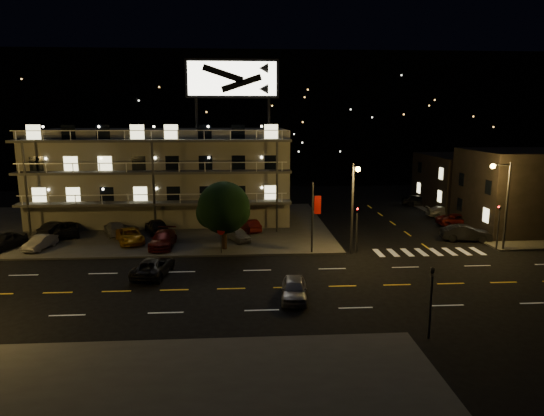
{
  "coord_description": "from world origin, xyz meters",
  "views": [
    {
      "loc": [
        -1.25,
        -32.75,
        12.14
      ],
      "look_at": [
        1.43,
        8.0,
        4.26
      ],
      "focal_mm": 32.0,
      "sensor_mm": 36.0,
      "label": 1
    }
  ],
  "objects": [
    {
      "name": "side_car_0",
      "position": [
        20.67,
        11.84,
        0.77
      ],
      "size": [
        4.9,
        2.51,
        1.54
      ],
      "primitive_type": "imported",
      "rotation": [
        0.0,
        0.0,
        1.37
      ],
      "color": "black",
      "rests_on": "ground"
    },
    {
      "name": "lot_car_9",
      "position": [
        -0.37,
        16.63,
        0.79
      ],
      "size": [
        2.58,
        4.1,
        1.28
      ],
      "primitive_type": "imported",
      "rotation": [
        0.0,
        0.0,
        3.49
      ],
      "color": "#4F0F0B",
      "rests_on": "curb_nw"
    },
    {
      "name": "signal_sw",
      "position": [
        9.0,
        -8.5,
        2.57
      ],
      "size": [
        0.2,
        0.27,
        4.6
      ],
      "color": "#2D2D30",
      "rests_on": "ground"
    },
    {
      "name": "banner_north",
      "position": [
        5.09,
        8.4,
        3.43
      ],
      "size": [
        0.83,
        0.16,
        6.4
      ],
      "color": "#2D2D30",
      "rests_on": "ground"
    },
    {
      "name": "side_car_2",
      "position": [
        23.36,
        22.9,
        0.65
      ],
      "size": [
        4.6,
        2.12,
        1.3
      ],
      "primitive_type": "imported",
      "rotation": [
        0.0,
        0.0,
        1.5
      ],
      "color": "gray",
      "rests_on": "ground"
    },
    {
      "name": "lot_car_2",
      "position": [
        -11.79,
        12.74,
        0.81
      ],
      "size": [
        3.74,
        5.24,
        1.33
      ],
      "primitive_type": "imported",
      "rotation": [
        0.0,
        0.0,
        0.36
      ],
      "color": "#C48612",
      "rests_on": "curb_nw"
    },
    {
      "name": "lot_car_8",
      "position": [
        -9.91,
        16.35,
        0.91
      ],
      "size": [
        3.32,
        4.82,
        1.52
      ],
      "primitive_type": "imported",
      "rotation": [
        0.0,
        0.0,
        3.52
      ],
      "color": "black",
      "rests_on": "curb_nw"
    },
    {
      "name": "side_bldg_back",
      "position": [
        29.99,
        28.0,
        3.5
      ],
      "size": [
        14.06,
        12.0,
        7.0
      ],
      "color": "black",
      "rests_on": "ground"
    },
    {
      "name": "ground",
      "position": [
        0.0,
        0.0,
        0.0
      ],
      "size": [
        140.0,
        140.0,
        0.0
      ],
      "primitive_type": "plane",
      "color": "black",
      "rests_on": "ground"
    },
    {
      "name": "curb_nw",
      "position": [
        -14.0,
        20.0,
        0.07
      ],
      "size": [
        44.0,
        24.0,
        0.15
      ],
      "primitive_type": "cube",
      "color": "#3E3D3B",
      "rests_on": "ground"
    },
    {
      "name": "lot_car_1",
      "position": [
        -19.44,
        11.02,
        0.76
      ],
      "size": [
        2.08,
        3.9,
        1.22
      ],
      "primitive_type": "imported",
      "rotation": [
        0.0,
        0.0,
        -0.22
      ],
      "color": "gray",
      "rests_on": "curb_nw"
    },
    {
      "name": "curb_ne",
      "position": [
        30.0,
        20.0,
        0.07
      ],
      "size": [
        16.0,
        24.0,
        0.15
      ],
      "primitive_type": "cube",
      "color": "#3E3D3B",
      "rests_on": "ground"
    },
    {
      "name": "hill_backdrop",
      "position": [
        -5.94,
        68.78,
        11.55
      ],
      "size": [
        120.0,
        25.0,
        24.0
      ],
      "color": "black",
      "rests_on": "ground"
    },
    {
      "name": "signal_nw",
      "position": [
        9.0,
        8.5,
        2.57
      ],
      "size": [
        0.2,
        0.27,
        4.6
      ],
      "color": "#2D2D30",
      "rests_on": "ground"
    },
    {
      "name": "side_bldg_front",
      "position": [
        29.99,
        16.0,
        4.25
      ],
      "size": [
        14.06,
        10.0,
        8.5
      ],
      "color": "black",
      "rests_on": "ground"
    },
    {
      "name": "lot_car_7",
      "position": [
        -14.03,
        16.13,
        0.8
      ],
      "size": [
        3.44,
        4.84,
        1.3
      ],
      "primitive_type": "imported",
      "rotation": [
        0.0,
        0.0,
        3.55
      ],
      "color": "gray",
      "rests_on": "curb_nw"
    },
    {
      "name": "streetlight_nc",
      "position": [
        8.5,
        7.94,
        4.96
      ],
      "size": [
        0.44,
        1.92,
        8.0
      ],
      "color": "#2D2D30",
      "rests_on": "ground"
    },
    {
      "name": "lot_car_0",
      "position": [
        -22.67,
        11.29,
        0.88
      ],
      "size": [
        3.1,
        4.59,
        1.45
      ],
      "primitive_type": "imported",
      "rotation": [
        0.0,
        0.0,
        -0.36
      ],
      "color": "black",
      "rests_on": "curb_nw"
    },
    {
      "name": "lot_car_5",
      "position": [
        -19.75,
        16.26,
        0.85
      ],
      "size": [
        2.94,
        4.53,
        1.41
      ],
      "primitive_type": "imported",
      "rotation": [
        0.0,
        0.0,
        2.77
      ],
      "color": "black",
      "rests_on": "curb_nw"
    },
    {
      "name": "lot_car_6",
      "position": [
        -18.82,
        16.08,
        0.85
      ],
      "size": [
        3.8,
        5.55,
        1.41
      ],
      "primitive_type": "imported",
      "rotation": [
        0.0,
        0.0,
        3.46
      ],
      "color": "black",
      "rests_on": "curb_nw"
    },
    {
      "name": "lot_car_4",
      "position": [
        -1.51,
        12.86,
        0.76
      ],
      "size": [
        2.77,
        3.87,
        1.22
      ],
      "primitive_type": "imported",
      "rotation": [
        0.0,
        0.0,
        0.42
      ],
      "color": "gray",
      "rests_on": "curb_nw"
    },
    {
      "name": "side_car_3",
      "position": [
        22.79,
        30.31,
        0.76
      ],
      "size": [
        4.74,
        2.76,
        1.52
      ],
      "primitive_type": "imported",
      "rotation": [
        0.0,
        0.0,
        1.34
      ],
      "color": "black",
      "rests_on": "ground"
    },
    {
      "name": "stop_sign",
      "position": [
        -3.0,
        8.57,
        1.71
      ],
      "size": [
        0.91,
        0.11,
        2.61
      ],
      "color": "#2D2D30",
      "rests_on": "ground"
    },
    {
      "name": "road_car_west",
      "position": [
        -8.0,
        3.37,
        0.7
      ],
      "size": [
        3.05,
        5.3,
        1.39
      ],
      "primitive_type": "imported",
      "rotation": [
        0.0,
        0.0,
        2.99
      ],
      "color": "black",
      "rests_on": "ground"
    },
    {
      "name": "streetlight_ne",
      "position": [
        22.14,
        8.3,
        4.96
      ],
      "size": [
        1.92,
        0.44,
        8.0
      ],
      "color": "#2D2D30",
      "rests_on": "ground"
    },
    {
      "name": "side_car_1",
      "position": [
        22.85,
        18.23,
        0.66
      ],
      "size": [
        4.75,
        2.21,
        1.32
      ],
      "primitive_type": "imported",
      "rotation": [
        0.0,
        0.0,
        1.57
      ],
      "color": "#4F0F0B",
      "rests_on": "ground"
    },
    {
      "name": "tree",
      "position": [
        -2.81,
        10.04,
        3.81
      ],
      "size": [
        4.9,
        4.71,
        6.17
      ],
      "color": "black",
      "rests_on": "curb_nw"
    },
    {
      "name": "motel",
      "position": [
        -9.94,
        23.88,
        5.34
      ],
      "size": [
        28.0,
        13.8,
        18.1
      ],
      "color": "gray",
      "rests_on": "ground"
    },
    {
      "name": "lot_car_3",
      "position": [
        -8.44,
        11.02,
        0.88
      ],
      "size": [
        2.16,
        5.06,
        1.45
      ],
      "primitive_type": "imported",
      "rotation": [
        0.0,
        0.0,
        -0.02
      ],
      "color": "#4F0F0B",
      "rests_on": "curb_nw"
    },
    {
      "name": "road_car_east",
      "position": [
        2.24,
        -2.23,
        0.71
      ],
      "size": [
        2.11,
        4.31,
        1.42
      ],
      "primitive_type": "imported",
      "rotation": [
        0.0,
        0.0,
        -0.11
      ],
      "color": "gray",
      "rests_on": "ground"
    },
    {
      "name": "signal_ne",
      "position": [
        22.0,
        8.5,
        2.57
      ],
      "size": [
        0.27,
        0.2,
        4.6
      ],
      "color": "#2D2D30",
      "rests_on": "ground"
    }
  ]
}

